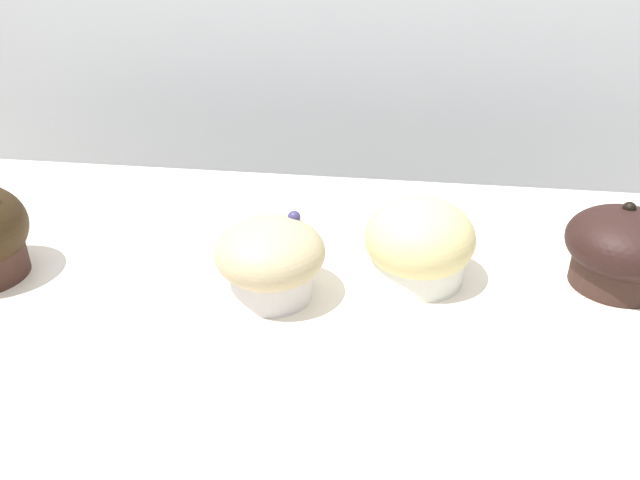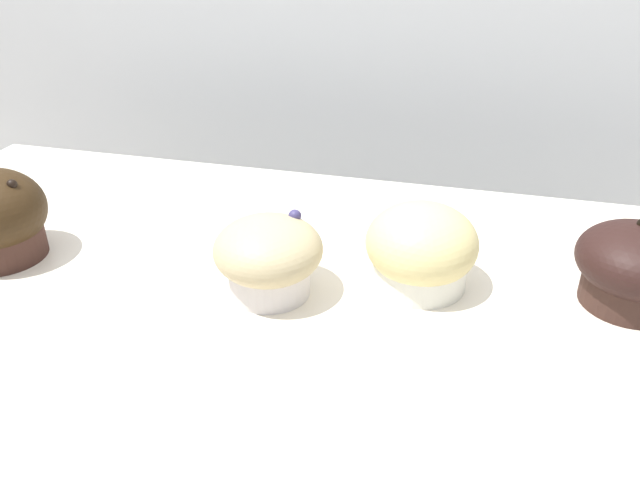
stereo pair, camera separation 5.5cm
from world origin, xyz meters
TOP-DOWN VIEW (x-y plane):
  - wall_back at (0.00, 0.60)m, footprint 3.20×0.10m
  - muffin_front_center at (0.11, 0.09)m, footprint 0.10×0.10m
  - muffin_back_right at (0.29, 0.10)m, footprint 0.10×0.10m
  - muffin_front_left at (-0.02, 0.04)m, footprint 0.10×0.10m

SIDE VIEW (x-z plane):
  - wall_back at x=0.00m, z-range 0.00..1.80m
  - muffin_front_center at x=0.11m, z-range 0.90..0.97m
  - muffin_back_right at x=0.29m, z-range 0.90..0.97m
  - muffin_front_left at x=-0.02m, z-range 0.90..0.97m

